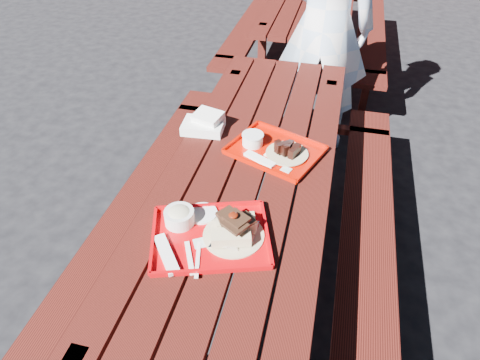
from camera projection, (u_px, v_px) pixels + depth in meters
The scene contains 7 objects.
ground at pixel (246, 276), 2.39m from camera, with size 60.00×60.00×0.00m, color black.
picnic_table_near at pixel (247, 202), 2.04m from camera, with size 1.41×2.40×0.75m.
picnic_table_far at pixel (312, 12), 4.13m from camera, with size 1.41×2.40×0.75m.
near_tray at pixel (210, 229), 1.59m from camera, with size 0.51×0.45×0.14m.
far_tray at pixel (273, 149), 2.01m from camera, with size 0.49×0.44×0.07m.
white_cloth at pixel (205, 124), 2.16m from camera, with size 0.21×0.18×0.08m.
person at pixel (325, 26), 2.87m from camera, with size 0.66×0.43×1.81m, color #BCD8F8.
Camera 1 is at (0.32, -1.46, 1.94)m, focal length 32.00 mm.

